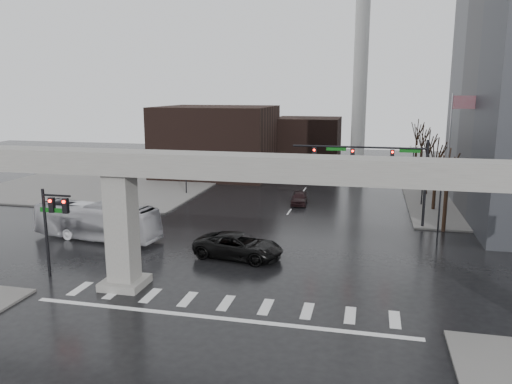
% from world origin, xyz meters
% --- Properties ---
extents(ground, '(160.00, 160.00, 0.00)m').
position_xyz_m(ground, '(0.00, 0.00, 0.00)').
color(ground, black).
rests_on(ground, ground).
extents(sidewalk_nw, '(28.00, 36.00, 0.15)m').
position_xyz_m(sidewalk_nw, '(-26.00, 36.00, 0.07)').
color(sidewalk_nw, '#63615E').
rests_on(sidewalk_nw, ground).
extents(elevated_guideway, '(48.00, 2.60, 8.70)m').
position_xyz_m(elevated_guideway, '(1.26, 0.00, 6.88)').
color(elevated_guideway, gray).
rests_on(elevated_guideway, ground).
extents(building_far_left, '(16.00, 14.00, 10.00)m').
position_xyz_m(building_far_left, '(-14.00, 42.00, 5.00)').
color(building_far_left, black).
rests_on(building_far_left, ground).
extents(building_far_mid, '(10.00, 10.00, 8.00)m').
position_xyz_m(building_far_mid, '(-2.00, 52.00, 4.00)').
color(building_far_mid, black).
rests_on(building_far_mid, ground).
extents(smokestack, '(3.60, 3.60, 30.00)m').
position_xyz_m(smokestack, '(6.00, 46.00, 13.35)').
color(smokestack, silver).
rests_on(smokestack, ground).
extents(signal_mast_arm, '(12.12, 0.43, 8.00)m').
position_xyz_m(signal_mast_arm, '(8.99, 18.80, 5.83)').
color(signal_mast_arm, black).
rests_on(signal_mast_arm, ground).
extents(signal_left_pole, '(2.30, 0.30, 6.00)m').
position_xyz_m(signal_left_pole, '(-12.25, 0.50, 4.07)').
color(signal_left_pole, black).
rests_on(signal_left_pole, ground).
extents(flagpole_assembly, '(2.06, 0.12, 12.00)m').
position_xyz_m(flagpole_assembly, '(15.29, 22.00, 7.53)').
color(flagpole_assembly, silver).
rests_on(flagpole_assembly, ground).
extents(lamp_right_0, '(1.22, 0.32, 5.11)m').
position_xyz_m(lamp_right_0, '(13.50, 14.00, 3.47)').
color(lamp_right_0, black).
rests_on(lamp_right_0, ground).
extents(lamp_right_1, '(1.22, 0.32, 5.11)m').
position_xyz_m(lamp_right_1, '(13.50, 28.00, 3.47)').
color(lamp_right_1, black).
rests_on(lamp_right_1, ground).
extents(lamp_right_2, '(1.22, 0.32, 5.11)m').
position_xyz_m(lamp_right_2, '(13.50, 42.00, 3.47)').
color(lamp_right_2, black).
rests_on(lamp_right_2, ground).
extents(lamp_left_0, '(1.22, 0.32, 5.11)m').
position_xyz_m(lamp_left_0, '(-13.50, 14.00, 3.47)').
color(lamp_left_0, black).
rests_on(lamp_left_0, ground).
extents(lamp_left_1, '(1.22, 0.32, 5.11)m').
position_xyz_m(lamp_left_1, '(-13.50, 28.00, 3.47)').
color(lamp_left_1, black).
rests_on(lamp_left_1, ground).
extents(lamp_left_2, '(1.22, 0.32, 5.11)m').
position_xyz_m(lamp_left_2, '(-13.50, 42.00, 3.47)').
color(lamp_left_2, black).
rests_on(lamp_left_2, ground).
extents(tree_right_0, '(1.09, 1.58, 7.50)m').
position_xyz_m(tree_right_0, '(14.53, 18.02, 2.79)').
color(tree_right_0, black).
rests_on(tree_right_0, ground).
extents(tree_right_1, '(1.09, 1.61, 7.67)m').
position_xyz_m(tree_right_1, '(14.53, 26.02, 2.85)').
color(tree_right_1, black).
rests_on(tree_right_1, ground).
extents(tree_right_2, '(1.10, 1.63, 7.85)m').
position_xyz_m(tree_right_2, '(14.53, 34.02, 2.91)').
color(tree_right_2, black).
rests_on(tree_right_2, ground).
extents(tree_right_3, '(1.11, 1.66, 8.02)m').
position_xyz_m(tree_right_3, '(14.53, 42.02, 2.98)').
color(tree_right_3, black).
rests_on(tree_right_3, ground).
extents(tree_right_4, '(1.12, 1.69, 8.19)m').
position_xyz_m(tree_right_4, '(14.53, 50.02, 3.04)').
color(tree_right_4, black).
rests_on(tree_right_4, ground).
extents(pickup_truck, '(7.04, 4.01, 1.85)m').
position_xyz_m(pickup_truck, '(-1.36, 6.97, 0.92)').
color(pickup_truck, black).
rests_on(pickup_truck, ground).
extents(city_bus, '(11.32, 3.91, 3.09)m').
position_xyz_m(city_bus, '(-14.16, 8.99, 1.54)').
color(city_bus, silver).
rests_on(city_bus, ground).
extents(far_car, '(1.96, 4.27, 1.42)m').
position_xyz_m(far_car, '(0.51, 25.71, 0.71)').
color(far_car, black).
rests_on(far_car, ground).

